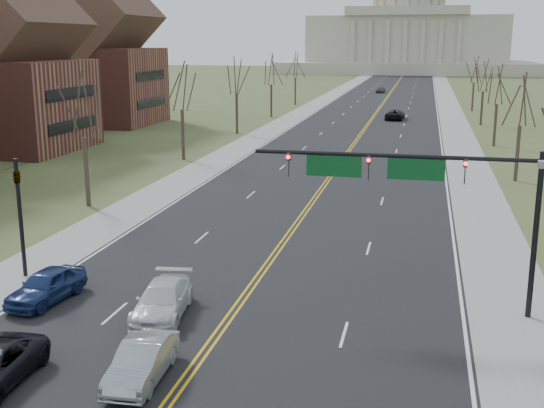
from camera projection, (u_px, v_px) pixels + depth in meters
The scene contains 26 objects.
road at pixel (381, 106), 123.45m from camera, with size 20.00×380.00×0.01m, color black.
cross_road at pixel (194, 367), 24.77m from camera, with size 120.00×14.00×0.01m, color black.
sidewalk_left at pixel (316, 104), 125.99m from camera, with size 4.00×380.00×0.03m, color gray.
sidewalk_right at pixel (449, 107), 120.91m from camera, with size 4.00×380.00×0.03m, color gray.
center_line at pixel (381, 106), 123.45m from camera, with size 0.42×380.00×0.01m, color gold.
edge_line_left at pixel (328, 105), 125.52m from camera, with size 0.15×380.00×0.01m, color silver.
edge_line_right at pixel (437, 107), 121.37m from camera, with size 0.15×380.00×0.01m, color silver.
capitol at pixel (407, 33), 252.88m from camera, with size 90.00×60.00×50.00m.
signal_mast at pixel (414, 181), 28.96m from camera, with size 12.12×0.44×7.20m.
signal_left at pixel (19, 205), 33.45m from camera, with size 0.32×0.36×6.00m.
tree_l_0 at pixel (83, 109), 47.30m from camera, with size 3.96×3.96×9.00m.
tree_r_1 at pixel (522, 103), 56.01m from camera, with size 3.74×3.74×8.50m.
tree_l_1 at pixel (182, 89), 66.28m from camera, with size 3.96×3.96×9.00m.
tree_r_2 at pixel (498, 87), 74.99m from camera, with size 3.74×3.74×8.50m.
tree_l_2 at pixel (236, 78), 85.26m from camera, with size 3.96×3.96×9.00m.
tree_r_3 at pixel (484, 78), 93.96m from camera, with size 3.74×3.74×8.50m.
tree_l_3 at pixel (271, 71), 104.23m from camera, with size 3.96×3.96×9.00m.
tree_r_4 at pixel (475, 71), 112.94m from camera, with size 3.74×3.74×8.50m.
tree_l_4 at pixel (295, 67), 123.21m from camera, with size 3.96×3.96×9.00m.
bldg_left_mid at pixel (4, 70), 72.14m from camera, with size 15.10×14.28×20.75m.
bldg_left_far at pixel (92, 55), 95.10m from camera, with size 17.10×14.28×23.25m.
car_sb_inner_lead at pixel (142, 362), 23.66m from camera, with size 1.47×4.23×1.39m, color #9A9CA2.
car_sb_inner_second at pixel (162, 300), 29.18m from camera, with size 2.00×4.92×1.43m, color silver.
car_sb_outer_second at pixel (46, 286), 30.84m from camera, with size 1.76×4.37×1.49m, color navy.
car_far_nb at pixel (395, 114), 101.87m from camera, with size 2.53×5.49×1.53m, color black.
car_far_sb at pixel (380, 90), 153.78m from camera, with size 1.60×3.99×1.36m, color #46484E.
Camera 1 is at (7.72, -15.53, 11.58)m, focal length 45.00 mm.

